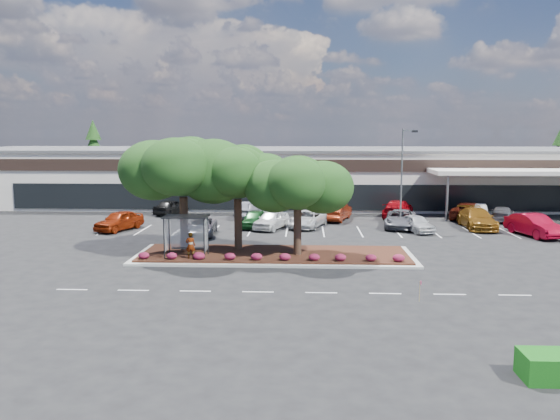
{
  "coord_description": "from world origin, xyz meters",
  "views": [
    {
      "loc": [
        -0.1,
        -30.69,
        7.94
      ],
      "look_at": [
        -1.79,
        7.44,
        2.6
      ],
      "focal_mm": 35.0,
      "sensor_mm": 36.0,
      "label": 1
    }
  ],
  "objects_px": {
    "survey_stake": "(420,288)",
    "car_0": "(119,221)",
    "light_pole": "(403,186)",
    "car_1": "(201,227)"
  },
  "relations": [
    {
      "from": "survey_stake",
      "to": "car_1",
      "type": "height_order",
      "value": "car_1"
    },
    {
      "from": "car_0",
      "to": "survey_stake",
      "type": "bearing_deg",
      "value": -19.95
    },
    {
      "from": "survey_stake",
      "to": "car_0",
      "type": "xyz_separation_m",
      "value": [
        -20.87,
        18.59,
        0.15
      ]
    },
    {
      "from": "car_1",
      "to": "survey_stake",
      "type": "bearing_deg",
      "value": -53.01
    },
    {
      "from": "survey_stake",
      "to": "car_0",
      "type": "distance_m",
      "value": 27.95
    },
    {
      "from": "light_pole",
      "to": "car_0",
      "type": "xyz_separation_m",
      "value": [
        -23.48,
        -1.34,
        -2.86
      ]
    },
    {
      "from": "light_pole",
      "to": "survey_stake",
      "type": "xyz_separation_m",
      "value": [
        -2.6,
        -19.93,
        -3.01
      ]
    },
    {
      "from": "light_pole",
      "to": "car_0",
      "type": "bearing_deg",
      "value": -176.72
    },
    {
      "from": "light_pole",
      "to": "car_1",
      "type": "distance_m",
      "value": 16.9
    },
    {
      "from": "light_pole",
      "to": "car_1",
      "type": "height_order",
      "value": "light_pole"
    }
  ]
}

